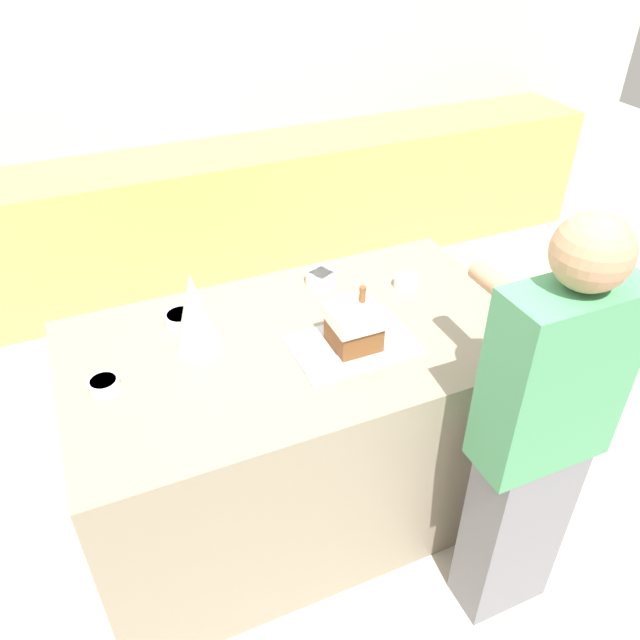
% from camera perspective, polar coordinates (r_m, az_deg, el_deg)
% --- Properties ---
extents(ground_plane, '(12.00, 12.00, 0.00)m').
position_cam_1_polar(ground_plane, '(2.95, -1.48, -15.95)').
color(ground_plane, beige).
extents(wall_back, '(8.00, 0.05, 2.60)m').
position_cam_1_polar(wall_back, '(4.28, -14.90, 20.74)').
color(wall_back, beige).
rests_on(wall_back, ground_plane).
extents(back_cabinet_block, '(6.00, 0.60, 0.88)m').
position_cam_1_polar(back_cabinet_block, '(4.27, -12.30, 8.66)').
color(back_cabinet_block, tan).
rests_on(back_cabinet_block, ground_plane).
extents(kitchen_island, '(1.73, 0.97, 0.91)m').
position_cam_1_polar(kitchen_island, '(2.61, -1.63, -9.69)').
color(kitchen_island, gray).
rests_on(kitchen_island, ground_plane).
extents(baking_tray, '(0.45, 0.31, 0.01)m').
position_cam_1_polar(baking_tray, '(2.28, 3.05, -2.27)').
color(baking_tray, silver).
rests_on(baking_tray, kitchen_island).
extents(gingerbread_house, '(0.18, 0.19, 0.22)m').
position_cam_1_polar(gingerbread_house, '(2.22, 3.13, -0.49)').
color(gingerbread_house, brown).
rests_on(gingerbread_house, baking_tray).
extents(decorative_tree, '(0.17, 0.17, 0.31)m').
position_cam_1_polar(decorative_tree, '(2.22, -11.40, 0.70)').
color(decorative_tree, silver).
rests_on(decorative_tree, kitchen_island).
extents(candy_bowl_near_tray_left, '(0.13, 0.13, 0.05)m').
position_cam_1_polar(candy_bowl_near_tray_left, '(2.62, 0.11, 3.97)').
color(candy_bowl_near_tray_left, white).
rests_on(candy_bowl_near_tray_left, kitchen_island).
extents(candy_bowl_far_left, '(0.11, 0.11, 0.04)m').
position_cam_1_polar(candy_bowl_far_left, '(2.20, -19.16, -5.54)').
color(candy_bowl_far_left, silver).
rests_on(candy_bowl_far_left, kitchen_island).
extents(candy_bowl_front_corner, '(0.10, 0.10, 0.05)m').
position_cam_1_polar(candy_bowl_front_corner, '(2.62, 7.88, 3.55)').
color(candy_bowl_front_corner, white).
rests_on(candy_bowl_front_corner, kitchen_island).
extents(candy_bowl_behind_tray, '(0.13, 0.13, 0.05)m').
position_cam_1_polar(candy_bowl_behind_tray, '(2.42, -12.57, 0.13)').
color(candy_bowl_behind_tray, white).
rests_on(candy_bowl_behind_tray, kitchen_island).
extents(person, '(0.43, 0.54, 1.63)m').
position_cam_1_polar(person, '(2.14, 19.22, -10.24)').
color(person, slate).
rests_on(person, ground_plane).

